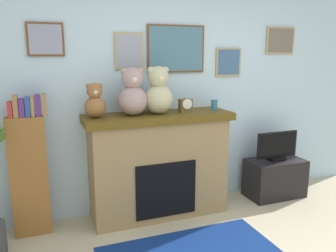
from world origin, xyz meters
The scene contains 10 objects.
back_wall centered at (0.00, 2.00, 1.31)m, with size 5.20×0.15×2.60m.
fireplace centered at (-0.36, 1.70, 0.58)m, with size 1.59×0.54×1.15m.
bookshelf centered at (-1.67, 1.74, 0.67)m, with size 0.38×0.16×1.40m.
tv_stand centered at (1.18, 1.64, 0.24)m, with size 0.71×0.40×0.48m, color black.
television centered at (1.18, 1.64, 0.65)m, with size 0.56×0.14×0.36m.
candle_jar centered at (0.31, 1.68, 1.21)m, with size 0.07×0.07×0.12m, color teal.
mantel_clock centered at (-0.05, 1.68, 1.22)m, with size 0.14×0.10×0.15m.
teddy_bear_tan centered at (-1.02, 1.68, 1.31)m, with size 0.21×0.21×0.35m.
teddy_bear_cream centered at (-0.64, 1.68, 1.37)m, with size 0.31×0.31×0.49m.
teddy_bear_grey centered at (-0.36, 1.68, 1.38)m, with size 0.31×0.31×0.50m.
Camera 1 is at (-1.52, -1.68, 1.77)m, focal length 36.33 mm.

